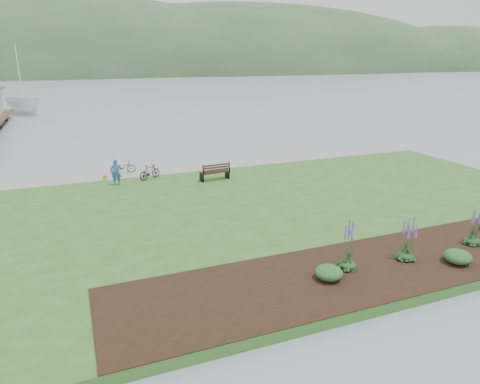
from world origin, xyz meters
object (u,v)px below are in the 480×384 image
object	(u,v)px
person	(116,170)
park_bench	(215,171)
bicycle_a	(123,167)
sailboat	(25,115)

from	to	relation	value
person	park_bench	bearing A→B (deg)	1.28
bicycle_a	person	bearing A→B (deg)	165.69
bicycle_a	sailboat	bearing A→B (deg)	12.84
park_bench	bicycle_a	bearing A→B (deg)	139.26
park_bench	sailboat	bearing A→B (deg)	103.41
bicycle_a	sailboat	world-z (taller)	sailboat
park_bench	person	distance (m)	6.01
person	bicycle_a	distance (m)	2.74
person	bicycle_a	world-z (taller)	person
person	sailboat	bearing A→B (deg)	113.53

